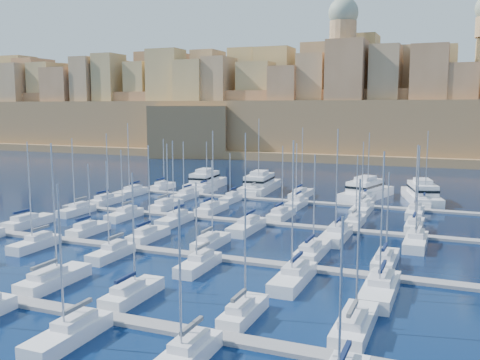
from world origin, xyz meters
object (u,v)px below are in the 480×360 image
at_px(sailboat_4, 243,312).
at_px(motor_yacht_d, 422,194).
at_px(motor_yacht_a, 205,182).
at_px(motor_yacht_c, 366,191).
at_px(sailboat_2, 54,279).
at_px(motor_yacht_b, 260,184).

relative_size(sailboat_4, motor_yacht_d, 0.68).
relative_size(motor_yacht_a, motor_yacht_c, 0.92).
bearing_deg(motor_yacht_d, motor_yacht_c, -179.53).
bearing_deg(sailboat_2, motor_yacht_c, 71.98).
xyz_separation_m(motor_yacht_b, motor_yacht_d, (35.87, -0.33, -0.00)).
bearing_deg(motor_yacht_d, sailboat_2, -115.93).
bearing_deg(motor_yacht_c, motor_yacht_d, 0.47).
relative_size(sailboat_2, sailboat_4, 1.28).
height_order(sailboat_4, motor_yacht_c, sailboat_4).
bearing_deg(motor_yacht_a, motor_yacht_b, 3.77).
distance_m(sailboat_4, motor_yacht_d, 72.23).
height_order(sailboat_4, motor_yacht_a, sailboat_4).
relative_size(sailboat_2, motor_yacht_b, 0.85).
height_order(sailboat_2, motor_yacht_a, sailboat_2).
distance_m(sailboat_2, motor_yacht_c, 74.00).
bearing_deg(motor_yacht_a, sailboat_2, -77.64).
height_order(sailboat_2, motor_yacht_c, sailboat_2).
xyz_separation_m(motor_yacht_a, motor_yacht_d, (49.57, 0.58, 0.00)).
bearing_deg(sailboat_4, motor_yacht_b, 108.95).
bearing_deg(sailboat_4, motor_yacht_a, 118.43).
bearing_deg(motor_yacht_c, sailboat_2, -108.02).
bearing_deg(motor_yacht_c, motor_yacht_b, 179.02).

